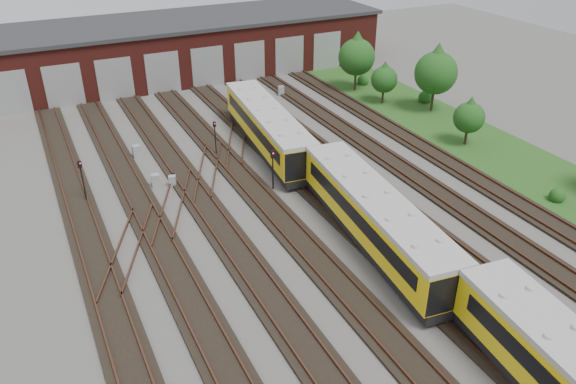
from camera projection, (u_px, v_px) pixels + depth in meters
name	position (u px, v px, depth m)	size (l,w,h in m)	color
ground	(344.00, 252.00, 34.74)	(120.00, 120.00, 0.00)	#4A4745
track_network	(337.00, 246.00, 35.08)	(30.40, 70.00, 0.33)	black
maintenance_shed	(165.00, 48.00, 64.52)	(51.00, 12.50, 6.35)	#571B15
grass_verge	(469.00, 138.00, 49.89)	(8.00, 55.00, 0.05)	#1F4918
metro_train	(375.00, 218.00, 34.41)	(4.50, 48.07, 3.28)	black
signal_mast_0	(82.00, 176.00, 39.09)	(0.29, 0.28, 3.24)	black
signal_mast_1	(273.00, 165.00, 40.84)	(0.27, 0.25, 3.11)	black
signal_mast_2	(215.00, 134.00, 46.03)	(0.24, 0.22, 2.98)	black
signal_mast_3	(321.00, 166.00, 40.97)	(0.27, 0.25, 2.88)	black
relay_cabinet_0	(156.00, 180.00, 41.88)	(0.61, 0.51, 1.01)	#939697
relay_cabinet_1	(136.00, 151.00, 46.36)	(0.62, 0.52, 1.04)	#939697
relay_cabinet_2	(172.00, 181.00, 41.96)	(0.52, 0.43, 0.87)	#939697
relay_cabinet_3	(281.00, 91.00, 59.79)	(0.59, 0.49, 0.99)	#939697
relay_cabinet_4	(256.00, 109.00, 54.81)	(0.68, 0.57, 1.13)	#939697
tree_0	(357.00, 53.00, 59.41)	(3.90, 3.90, 6.46)	black
tree_1	(384.00, 76.00, 56.48)	(2.68, 2.68, 4.43)	black
tree_2	(437.00, 68.00, 53.78)	(4.12, 4.12, 6.82)	black
tree_3	(470.00, 114.00, 47.44)	(2.65, 2.65, 4.40)	black
bush_0	(558.00, 194.00, 39.96)	(1.13, 1.13, 1.13)	#184714
bush_1	(363.00, 79.00, 62.81)	(1.30, 1.30, 1.30)	#184714
bush_2	(426.00, 95.00, 57.82)	(1.42, 1.42, 1.42)	#184714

